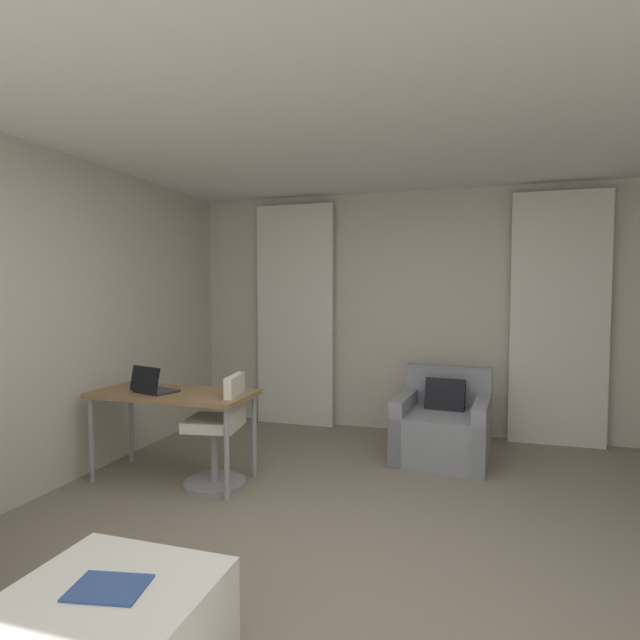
{
  "coord_description": "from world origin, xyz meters",
  "views": [
    {
      "loc": [
        0.55,
        -2.5,
        1.52
      ],
      "look_at": [
        -0.6,
        1.32,
        1.3
      ],
      "focal_mm": 28.25,
      "sensor_mm": 36.0,
      "label": 1
    }
  ],
  "objects_px": {
    "armchair": "(443,428)",
    "laptop": "(153,387)",
    "coffee_table": "(113,635)",
    "desk_chair": "(219,437)",
    "desk": "(174,399)",
    "magazine_open": "(109,588)"
  },
  "relations": [
    {
      "from": "coffee_table",
      "to": "armchair",
      "type": "bearing_deg",
      "value": 70.96
    },
    {
      "from": "desk_chair",
      "to": "coffee_table",
      "type": "xyz_separation_m",
      "value": [
        0.56,
        -1.91,
        -0.2
      ]
    },
    {
      "from": "desk",
      "to": "laptop",
      "type": "relative_size",
      "value": 3.41
    },
    {
      "from": "armchair",
      "to": "coffee_table",
      "type": "distance_m",
      "value": 3.3
    },
    {
      "from": "laptop",
      "to": "coffee_table",
      "type": "height_order",
      "value": "laptop"
    },
    {
      "from": "armchair",
      "to": "desk",
      "type": "height_order",
      "value": "armchair"
    },
    {
      "from": "armchair",
      "to": "magazine_open",
      "type": "xyz_separation_m",
      "value": [
        -1.07,
        -3.14,
        0.12
      ]
    },
    {
      "from": "magazine_open",
      "to": "laptop",
      "type": "bearing_deg",
      "value": 120.81
    },
    {
      "from": "desk",
      "to": "coffee_table",
      "type": "xyz_separation_m",
      "value": [
        0.98,
        -1.93,
        -0.46
      ]
    },
    {
      "from": "desk",
      "to": "magazine_open",
      "type": "xyz_separation_m",
      "value": [
        0.98,
        -1.95,
        -0.26
      ]
    },
    {
      "from": "magazine_open",
      "to": "armchair",
      "type": "bearing_deg",
      "value": 71.12
    },
    {
      "from": "armchair",
      "to": "desk_chair",
      "type": "bearing_deg",
      "value": -143.56
    },
    {
      "from": "armchair",
      "to": "laptop",
      "type": "xyz_separation_m",
      "value": [
        -2.18,
        -1.28,
        0.49
      ]
    },
    {
      "from": "armchair",
      "to": "laptop",
      "type": "bearing_deg",
      "value": -149.71
    },
    {
      "from": "laptop",
      "to": "armchair",
      "type": "bearing_deg",
      "value": 30.29
    },
    {
      "from": "desk",
      "to": "desk_chair",
      "type": "bearing_deg",
      "value": -3.05
    },
    {
      "from": "magazine_open",
      "to": "desk_chair",
      "type": "bearing_deg",
      "value": 106.28
    },
    {
      "from": "magazine_open",
      "to": "desk",
      "type": "bearing_deg",
      "value": 116.68
    },
    {
      "from": "coffee_table",
      "to": "magazine_open",
      "type": "distance_m",
      "value": 0.2
    },
    {
      "from": "desk_chair",
      "to": "magazine_open",
      "type": "distance_m",
      "value": 2.01
    },
    {
      "from": "laptop",
      "to": "coffee_table",
      "type": "relative_size",
      "value": 0.5
    },
    {
      "from": "coffee_table",
      "to": "desk_chair",
      "type": "bearing_deg",
      "value": 106.39
    }
  ]
}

